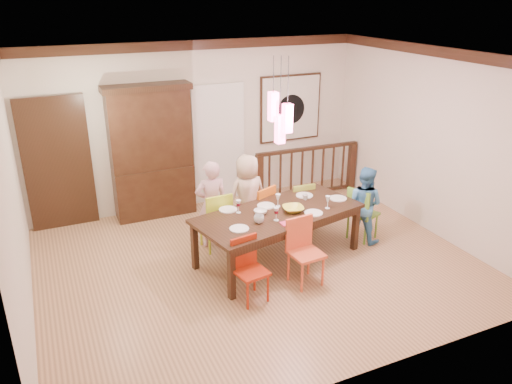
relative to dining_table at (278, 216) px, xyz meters
name	(u,v)px	position (x,y,z in m)	size (l,w,h in m)	color
floor	(257,262)	(-0.32, 0.01, -0.68)	(6.00, 6.00, 0.00)	#966948
ceiling	(258,57)	(-0.32, 0.01, 2.22)	(6.00, 6.00, 0.00)	white
wall_back	(199,125)	(-0.32, 2.51, 0.77)	(6.00, 6.00, 0.00)	beige
wall_left	(12,205)	(-3.32, 0.01, 0.77)	(5.00, 5.00, 0.00)	beige
wall_right	(431,142)	(2.68, 0.01, 0.77)	(5.00, 5.00, 0.00)	beige
crown_molding	(258,63)	(-0.32, 0.01, 2.14)	(6.00, 5.00, 0.16)	black
panel_door	(58,166)	(-2.72, 2.46, 0.37)	(1.04, 0.07, 2.24)	black
white_doorway	(219,145)	(0.03, 2.47, 0.37)	(0.97, 0.05, 2.22)	silver
painting	(290,108)	(1.48, 2.47, 0.92)	(1.25, 0.06, 1.25)	black
pendant_cluster	(280,118)	(0.00, 0.00, 1.43)	(0.27, 0.21, 1.14)	#FF4C86
dining_table	(278,216)	(0.00, 0.00, 0.00)	(2.56, 1.56, 0.75)	black
chair_far_left	(215,216)	(-0.71, 0.69, -0.15)	(0.44, 0.44, 0.92)	#B8D226
chair_far_mid	(258,208)	(0.02, 0.75, -0.17)	(0.52, 0.52, 0.88)	orange
chair_far_right	(299,202)	(0.74, 0.73, -0.20)	(0.39, 0.39, 0.84)	#96A632
chair_near_left	(251,267)	(-0.78, -0.81, -0.20)	(0.43, 0.43, 0.83)	#9F220B
chair_near_mid	(306,249)	(0.04, -0.74, -0.16)	(0.44, 0.44, 0.90)	#DA522F
chair_end_right	(363,209)	(1.50, 0.03, -0.18)	(0.51, 0.51, 0.87)	#689F30
china_hutch	(151,152)	(-1.24, 2.30, 0.46)	(1.43, 0.46, 2.27)	black
balustrade	(307,171)	(1.60, 1.96, -0.18)	(2.09, 0.14, 0.96)	black
person_far_left	(212,204)	(-0.72, 0.79, 0.00)	(0.50, 0.33, 1.36)	#E4AEBF
person_far_mid	(247,196)	(-0.09, 0.90, -0.01)	(0.65, 0.42, 1.33)	beige
person_end_right	(364,204)	(1.47, -0.01, -0.07)	(0.59, 0.46, 1.21)	#458AC3
serving_bowl	(293,209)	(0.20, -0.08, 0.11)	(0.30, 0.30, 0.07)	yellow
small_bowl	(260,212)	(-0.26, 0.04, 0.10)	(0.19, 0.19, 0.06)	white
cup_left	(259,219)	(-0.40, -0.22, 0.13)	(0.14, 0.14, 0.11)	silver
cup_right	(305,197)	(0.56, 0.22, 0.12)	(0.09, 0.09, 0.08)	silver
plate_far_left	(228,210)	(-0.63, 0.35, 0.08)	(0.26, 0.26, 0.01)	white
plate_far_mid	(266,206)	(-0.08, 0.25, 0.08)	(0.26, 0.26, 0.01)	white
plate_far_right	(304,195)	(0.62, 0.36, 0.08)	(0.26, 0.26, 0.01)	white
plate_near_left	(239,229)	(-0.72, -0.29, 0.08)	(0.26, 0.26, 0.01)	white
plate_near_mid	(314,213)	(0.42, -0.26, 0.08)	(0.26, 0.26, 0.01)	white
plate_end_right	(338,198)	(1.03, 0.05, 0.08)	(0.26, 0.26, 0.01)	white
wine_glass_a	(238,206)	(-0.53, 0.20, 0.17)	(0.08, 0.08, 0.19)	#590C19
wine_glass_b	(278,200)	(0.08, 0.17, 0.17)	(0.08, 0.08, 0.19)	silver
wine_glass_c	(276,214)	(-0.16, -0.25, 0.17)	(0.08, 0.08, 0.19)	#590C19
wine_glass_d	(328,202)	(0.69, -0.19, 0.17)	(0.08, 0.08, 0.19)	silver
napkin	(287,223)	(-0.07, -0.41, 0.08)	(0.18, 0.14, 0.01)	#D83359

